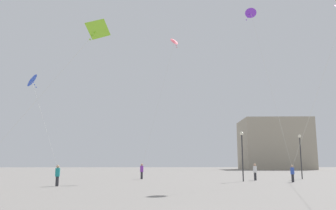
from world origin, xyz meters
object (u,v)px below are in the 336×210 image
person_in_purple (142,171)px  kite_lime_delta (96,32)px  lamppost_west (242,148)px  person_in_blue (292,173)px  kite_violet_diamond (251,15)px  person_in_white (255,171)px  person_in_teal (57,175)px  kite_crimson_diamond (174,43)px  lamppost_east (300,149)px  kite_cobalt_diamond (32,80)px  building_left_hall (274,145)px

person_in_purple → kite_lime_delta: 21.91m
person_in_purple → lamppost_west: lamppost_west is taller
person_in_blue → person_in_purple: size_ratio=0.93×
person_in_purple → kite_violet_diamond: 20.10m
person_in_white → lamppost_west: (-1.83, -2.12, 2.32)m
person_in_teal → person_in_blue: bearing=-75.8°
person_in_blue → lamppost_west: size_ratio=0.33×
kite_lime_delta → kite_crimson_diamond: bearing=72.8°
person_in_teal → kite_lime_delta: size_ratio=0.19×
kite_violet_diamond → lamppost_east: 16.71m
person_in_purple → kite_violet_diamond: (9.97, -10.32, 14.08)m
kite_lime_delta → kite_violet_diamond: size_ratio=0.59×
person_in_purple → kite_crimson_diamond: (3.62, -0.92, 14.72)m
person_in_purple → kite_crimson_diamond: 15.19m
person_in_blue → person_in_purple: bearing=176.1°
person_in_purple → lamppost_east: size_ratio=0.35×
person_in_white → person_in_purple: person_in_white is taller
kite_lime_delta → lamppost_east: size_ratio=1.72×
kite_crimson_diamond → lamppost_west: (6.32, -4.80, -12.40)m
person_in_blue → kite_cobalt_diamond: bearing=-151.0°
lamppost_west → person_in_blue: bearing=-19.3°
kite_violet_diamond → person_in_purple: bearing=134.0°
person_in_teal → kite_cobalt_diamond: 8.85m
building_left_hall → kite_lime_delta: bearing=-116.3°
person_in_white → kite_crimson_diamond: bearing=147.3°
person_in_purple → kite_crimson_diamond: kite_crimson_diamond is taller
kite_crimson_diamond → building_left_hall: kite_crimson_diamond is taller
kite_cobalt_diamond → kite_crimson_diamond: kite_crimson_diamond is taller
kite_crimson_diamond → lamppost_west: 14.72m
person_in_purple → kite_cobalt_diamond: 15.64m
person_in_white → kite_cobalt_diamond: size_ratio=0.21×
kite_cobalt_diamond → person_in_purple: bearing=45.8°
person_in_white → kite_crimson_diamond: size_ratio=0.11×
kite_lime_delta → kite_violet_diamond: kite_violet_diamond is taller
kite_crimson_diamond → lamppost_west: bearing=-37.2°
person_in_teal → kite_crimson_diamond: size_ratio=0.11×
kite_crimson_diamond → person_in_teal: bearing=-131.8°
kite_crimson_diamond → building_left_hall: 69.78m
person_in_white → lamppost_west: 3.64m
person_in_blue → building_left_hall: bearing=94.2°
person_in_blue → kite_violet_diamond: 15.10m
kite_cobalt_diamond → lamppost_west: size_ratio=1.68×
lamppost_east → person_in_white: bearing=-158.7°
person_in_blue → kite_cobalt_diamond: 25.04m
person_in_teal → lamppost_east: 26.31m
person_in_purple → person_in_teal: (-6.20, -11.89, -0.05)m
kite_violet_diamond → lamppost_east: kite_violet_diamond is taller
person_in_teal → lamppost_west: lamppost_west is taller
building_left_hall → kite_cobalt_diamond: bearing=-123.8°
kite_crimson_diamond → lamppost_west: kite_crimson_diamond is taller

